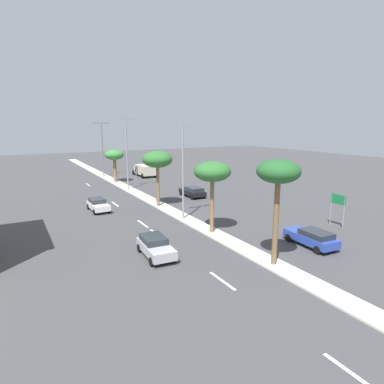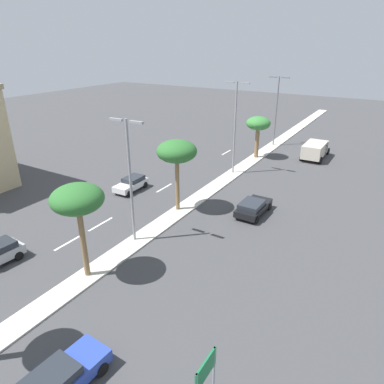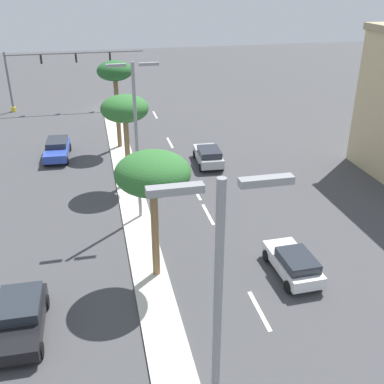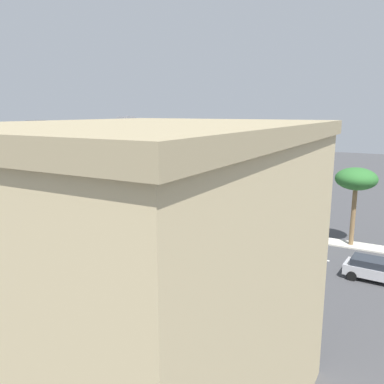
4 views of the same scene
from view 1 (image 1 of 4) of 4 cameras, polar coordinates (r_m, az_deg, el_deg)
The scene contains 21 objects.
ground_plane at distance 43.25m, azimuth -7.05°, elevation -1.52°, with size 160.00×160.00×0.00m, color #424244.
median_curb at distance 52.76m, azimuth -11.31°, elevation 0.80°, with size 1.80×93.00×0.12m, color beige.
lane_stripe_rear at distance 16.42m, azimuth 25.90°, elevation -26.30°, with size 0.20×2.80×0.01m, color silver.
lane_stripe_left at distance 21.96m, azimuth 5.21°, elevation -14.89°, with size 0.20×2.80×0.01m, color silver.
lane_stripe_inboard at distance 30.54m, azimuth -6.08°, elevation -7.12°, with size 0.20×2.80×0.01m, color silver.
lane_stripe_mid at distance 33.61m, azimuth -8.43°, elevation -5.41°, with size 0.20×2.80×0.01m, color silver.
lane_stripe_far at distance 42.33m, azimuth -13.03°, elevation -2.02°, with size 0.20×2.80×0.01m, color silver.
lane_stripe_right at distance 56.89m, azimuth -17.38°, elevation 1.22°, with size 0.20×2.80×0.01m, color silver.
directional_road_sign at distance 34.49m, azimuth 23.70°, elevation -1.81°, with size 0.10×1.58×3.22m.
palm_tree_leading at distance 22.93m, azimuth 14.56°, elevation 2.94°, with size 2.95×2.95×7.37m.
palm_tree_outboard at distance 29.31m, azimuth 3.51°, elevation 3.33°, with size 3.29×3.29×6.45m.
palm_tree_rear at distance 39.26m, azimuth -5.95°, elevation 5.47°, with size 3.55×3.55×6.54m.
palm_tree_inboard at distance 57.10m, azimuth -13.16°, elevation 6.07°, with size 3.17×3.17×5.44m.
street_lamp_far at distance 33.60m, azimuth -1.56°, elevation 4.66°, with size 2.90×0.24×9.50m.
street_lamp_left at distance 50.20m, azimuth -11.13°, elevation 7.31°, with size 2.90×0.24×10.41m.
street_lamp_outboard at distance 63.91m, azimuth -15.11°, elevation 7.77°, with size 2.90×0.24×9.86m.
sedan_black_front at distance 45.22m, azimuth 0.14°, elevation 0.10°, with size 2.16×4.42×1.36m.
sedan_blue_right at distance 28.88m, azimuth 19.82°, elevation -7.30°, with size 2.14×4.61×1.41m.
sedan_silver_near at distance 25.40m, azimuth -6.29°, elevation -9.23°, with size 2.13×4.28×1.46m.
sedan_white_trailing at distance 39.42m, azimuth -15.78°, elevation -2.08°, with size 1.93×3.99×1.37m.
box_truck at distance 63.36m, azimuth -8.13°, elevation 3.79°, with size 2.72×6.00×2.15m.
Camera 1 is at (-15.75, -2.90, 9.81)m, focal length 31.15 mm.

